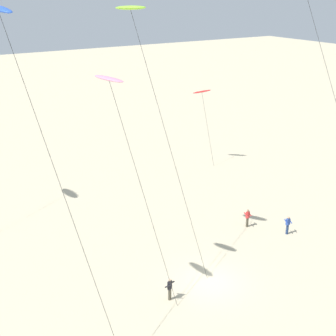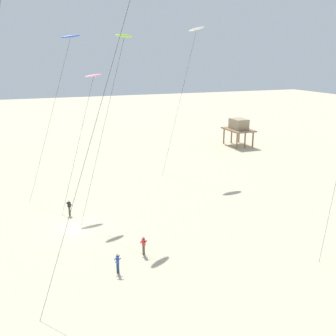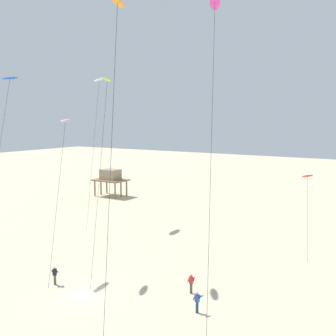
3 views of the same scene
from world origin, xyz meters
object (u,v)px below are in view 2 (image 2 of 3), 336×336
(kite_pink, at_px, (93,78))
(kite_flyer_furthest, at_px, (144,245))
(kite_flyer_nearest, at_px, (69,207))
(kite_white, at_px, (196,30))
(stilt_house, at_px, (239,126))
(kite_blue, at_px, (70,39))
(kite_lime, at_px, (124,38))
(kite_flyer_middle, at_px, (118,263))

(kite_pink, xyz_separation_m, kite_flyer_furthest, (13.09, 1.24, -13.39))
(kite_flyer_nearest, distance_m, kite_flyer_furthest, 12.15)
(kite_white, bearing_deg, stilt_house, 125.89)
(kite_blue, height_order, kite_flyer_nearest, kite_blue)
(kite_white, bearing_deg, kite_flyer_furthest, -33.25)
(kite_lime, bearing_deg, stilt_house, 130.23)
(kite_flyer_middle, relative_size, stilt_house, 0.27)
(kite_flyer_nearest, relative_size, kite_flyer_middle, 1.00)
(kite_white, bearing_deg, kite_blue, -76.08)
(kite_pink, bearing_deg, kite_lime, 41.80)
(kite_lime, bearing_deg, kite_flyer_middle, -19.08)
(kite_blue, distance_m, kite_flyer_middle, 27.58)
(kite_pink, height_order, kite_flyer_nearest, kite_pink)
(kite_white, height_order, kite_lime, kite_white)
(kite_pink, distance_m, kite_flyer_furthest, 18.76)
(kite_flyer_furthest, relative_size, stilt_house, 0.27)
(stilt_house, bearing_deg, kite_white, -54.11)
(kite_pink, bearing_deg, stilt_house, 124.02)
(kite_blue, xyz_separation_m, stilt_house, (-14.56, 32.06, -14.66))
(kite_pink, height_order, kite_lime, kite_lime)
(kite_flyer_furthest, bearing_deg, kite_blue, -172.35)
(kite_flyer_middle, distance_m, kite_flyer_furthest, 3.45)
(kite_white, height_order, kite_flyer_furthest, kite_white)
(kite_blue, relative_size, kite_flyer_nearest, 11.36)
(kite_white, distance_m, kite_flyer_furthest, 34.26)
(kite_lime, height_order, kite_flyer_middle, kite_lime)
(kite_white, relative_size, kite_flyer_furthest, 12.44)
(kite_pink, distance_m, kite_lime, 5.56)
(kite_pink, xyz_separation_m, kite_flyer_nearest, (1.97, -3.66, -13.39))
(kite_white, xyz_separation_m, kite_flyer_furthest, (23.77, -15.58, -19.13))
(kite_blue, height_order, kite_flyer_furthest, kite_blue)
(kite_lime, xyz_separation_m, stilt_house, (-23.72, 28.04, -14.39))
(kite_flyer_middle, bearing_deg, stilt_house, 138.05)
(kite_flyer_middle, bearing_deg, kite_lime, 160.92)
(kite_white, xyz_separation_m, kite_flyer_middle, (25.82, -18.35, -19.13))
(kite_lime, bearing_deg, kite_flyer_nearest, -99.19)
(kite_flyer_nearest, bearing_deg, kite_white, 121.69)
(kite_lime, bearing_deg, kite_pink, -138.20)
(kite_lime, xyz_separation_m, kite_flyer_nearest, (-1.02, -6.33, -17.24))
(kite_pink, relative_size, kite_flyer_middle, 8.80)
(kite_blue, relative_size, stilt_house, 3.07)
(kite_lime, relative_size, stilt_house, 3.00)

